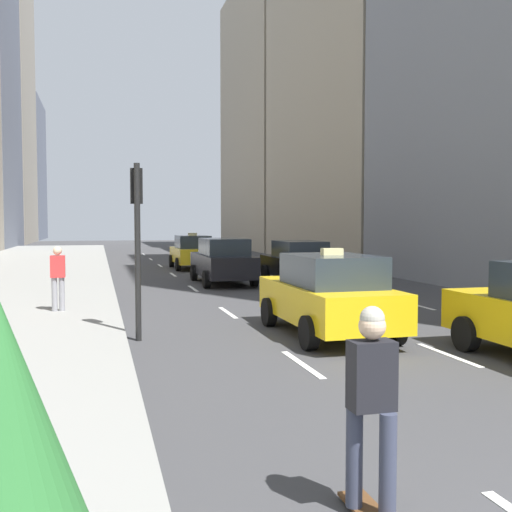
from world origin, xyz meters
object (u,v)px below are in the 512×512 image
(sedan_silver_behind, at_px, (223,261))
(pedestrian_far_walking, at_px, (58,275))
(sedan_black_near, at_px, (298,262))
(taxi_lead, at_px, (328,294))
(taxi_third, at_px, (192,252))
(traffic_light_pole, at_px, (137,222))
(skateboarder, at_px, (371,402))

(sedan_silver_behind, height_order, pedestrian_far_walking, pedestrian_far_walking)
(sedan_black_near, height_order, pedestrian_far_walking, pedestrian_far_walking)
(taxi_lead, xyz_separation_m, taxi_third, (0.00, 18.99, 0.00))
(taxi_lead, relative_size, pedestrian_far_walking, 2.67)
(sedan_black_near, xyz_separation_m, traffic_light_pole, (-6.75, -9.67, 1.55))
(taxi_lead, distance_m, taxi_third, 18.99)
(taxi_third, bearing_deg, taxi_lead, -90.00)
(taxi_lead, height_order, pedestrian_far_walking, taxi_lead)
(taxi_third, xyz_separation_m, skateboarder, (-2.62, -26.49, 0.08))
(sedan_black_near, relative_size, sedan_silver_behind, 0.94)
(taxi_lead, distance_m, sedan_silver_behind, 11.11)
(pedestrian_far_walking, bearing_deg, traffic_light_pole, -63.66)
(sedan_black_near, distance_m, pedestrian_far_walking, 10.48)
(sedan_black_near, height_order, sedan_silver_behind, sedan_silver_behind)
(taxi_lead, distance_m, skateboarder, 7.95)
(traffic_light_pole, bearing_deg, sedan_silver_behind, 69.51)
(taxi_lead, relative_size, sedan_silver_behind, 0.92)
(skateboarder, relative_size, traffic_light_pole, 0.48)
(sedan_black_near, distance_m, sedan_silver_behind, 2.94)
(taxi_third, distance_m, pedestrian_far_walking, 15.93)
(taxi_lead, height_order, sedan_black_near, taxi_lead)
(skateboarder, height_order, traffic_light_pole, traffic_light_pole)
(sedan_silver_behind, relative_size, traffic_light_pole, 1.33)
(skateboarder, xyz_separation_m, pedestrian_far_walking, (-3.11, 11.62, 0.10))
(taxi_third, distance_m, sedan_black_near, 9.22)
(skateboarder, relative_size, pedestrian_far_walking, 1.06)
(taxi_lead, xyz_separation_m, traffic_light_pole, (-3.95, 0.54, 1.53))
(sedan_black_near, bearing_deg, taxi_lead, -105.34)
(sedan_silver_behind, bearing_deg, traffic_light_pole, -110.49)
(taxi_lead, height_order, taxi_third, same)
(skateboarder, bearing_deg, traffic_light_pole, 99.42)
(pedestrian_far_walking, relative_size, traffic_light_pole, 0.46)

